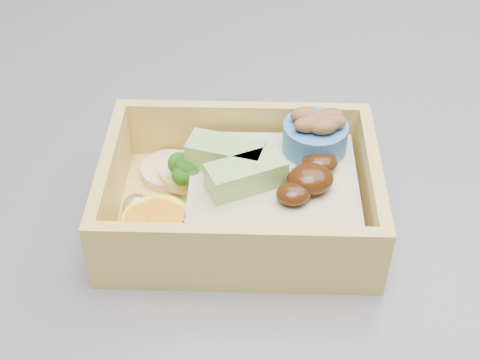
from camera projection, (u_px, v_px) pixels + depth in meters
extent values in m
cube|color=#313136|center=(459.00, 99.00, 0.56)|extent=(1.24, 0.84, 0.04)
cube|color=#DAB85A|center=(240.00, 214.00, 0.42)|extent=(0.18, 0.14, 0.01)
cube|color=#DAB85A|center=(242.00, 129.00, 0.45)|extent=(0.17, 0.03, 0.04)
cube|color=#DAB85A|center=(237.00, 255.00, 0.36)|extent=(0.17, 0.03, 0.04)
cube|color=#DAB85A|center=(371.00, 188.00, 0.40)|extent=(0.02, 0.11, 0.04)
cube|color=#DAB85A|center=(110.00, 183.00, 0.41)|extent=(0.02, 0.11, 0.04)
cube|color=tan|center=(273.00, 195.00, 0.41)|extent=(0.11, 0.11, 0.03)
ellipsoid|color=#341807|center=(310.00, 179.00, 0.39)|extent=(0.03, 0.03, 0.02)
ellipsoid|color=#341807|center=(320.00, 163.00, 0.40)|extent=(0.02, 0.02, 0.01)
ellipsoid|color=#341807|center=(293.00, 194.00, 0.38)|extent=(0.02, 0.02, 0.01)
cube|color=#96C265|center=(246.00, 175.00, 0.39)|extent=(0.05, 0.03, 0.02)
cube|color=#96C265|center=(226.00, 154.00, 0.41)|extent=(0.05, 0.04, 0.02)
cylinder|color=#8AB762|center=(190.00, 186.00, 0.43)|extent=(0.01, 0.01, 0.01)
sphere|color=#236316|center=(189.00, 166.00, 0.41)|extent=(0.02, 0.02, 0.02)
sphere|color=#236316|center=(201.00, 165.00, 0.42)|extent=(0.01, 0.01, 0.01)
sphere|color=#236316|center=(179.00, 164.00, 0.42)|extent=(0.01, 0.01, 0.01)
sphere|color=#236316|center=(192.00, 177.00, 0.41)|extent=(0.01, 0.01, 0.01)
sphere|color=#236316|center=(182.00, 175.00, 0.41)|extent=(0.01, 0.01, 0.01)
sphere|color=#236316|center=(190.00, 161.00, 0.42)|extent=(0.01, 0.01, 0.01)
cylinder|color=yellow|center=(157.00, 229.00, 0.39)|extent=(0.04, 0.04, 0.02)
cylinder|color=orange|center=(157.00, 213.00, 0.39)|extent=(0.02, 0.02, 0.00)
cylinder|color=orange|center=(144.00, 218.00, 0.38)|extent=(0.02, 0.02, 0.00)
cylinder|color=orange|center=(167.00, 217.00, 0.38)|extent=(0.02, 0.02, 0.00)
cylinder|color=tan|center=(169.00, 171.00, 0.44)|extent=(0.04, 0.04, 0.01)
cylinder|color=tan|center=(187.00, 172.00, 0.43)|extent=(0.04, 0.04, 0.01)
ellipsoid|color=white|center=(214.00, 159.00, 0.44)|extent=(0.02, 0.02, 0.02)
ellipsoid|color=white|center=(137.00, 208.00, 0.41)|extent=(0.02, 0.02, 0.02)
cylinder|color=#3673BA|center=(315.00, 137.00, 0.42)|extent=(0.04, 0.04, 0.02)
ellipsoid|color=brown|center=(317.00, 119.00, 0.41)|extent=(0.02, 0.01, 0.01)
ellipsoid|color=brown|center=(330.00, 116.00, 0.41)|extent=(0.02, 0.01, 0.01)
ellipsoid|color=brown|center=(304.00, 114.00, 0.41)|extent=(0.02, 0.01, 0.01)
ellipsoid|color=brown|center=(323.00, 127.00, 0.40)|extent=(0.02, 0.01, 0.01)
ellipsoid|color=brown|center=(308.00, 124.00, 0.41)|extent=(0.02, 0.01, 0.01)
ellipsoid|color=brown|center=(332.00, 122.00, 0.41)|extent=(0.02, 0.01, 0.01)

